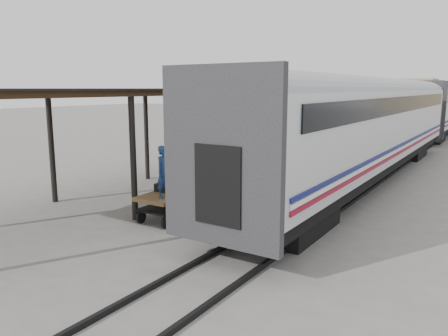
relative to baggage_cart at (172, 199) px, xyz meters
name	(u,v)px	position (x,y,z in m)	size (l,w,h in m)	color
ground	(206,211)	(0.43, 1.24, -0.65)	(160.00, 160.00, 0.00)	slate
train	(443,104)	(3.63, 35.03, 2.04)	(3.45, 76.01, 4.01)	silver
canopy	(341,90)	(-2.97, 25.24, 3.36)	(4.90, 64.30, 4.15)	#422B19
rails	(441,132)	(3.63, 35.24, -0.59)	(1.54, 150.00, 0.12)	black
building_left	(402,94)	(-9.57, 83.24, 2.35)	(12.00, 8.00, 6.00)	tan
baggage_cart	(172,199)	(0.00, 0.00, 0.00)	(1.31, 2.43, 0.86)	brown
suitcase_stack	(176,184)	(-0.10, 0.35, 0.39)	(1.24, 1.20, 0.57)	#3C3C3F
luggage_tug	(319,143)	(-1.75, 17.49, -0.11)	(1.15, 1.49, 1.16)	maroon
porter	(164,172)	(0.25, -0.65, 1.01)	(0.58, 0.38, 1.60)	navy
pedestrian	(304,136)	(-3.21, 18.45, 0.14)	(0.93, 0.39, 1.59)	black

